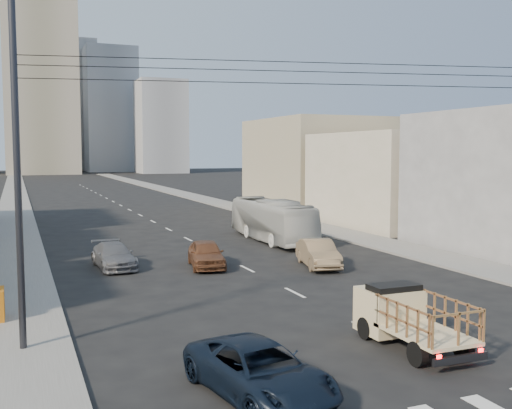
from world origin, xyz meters
TOP-DOWN VIEW (x-y plane):
  - ground at (0.00, 0.00)m, footprint 420.00×420.00m
  - sidewalk_left at (-11.75, 70.00)m, footprint 3.50×180.00m
  - sidewalk_right at (11.75, 70.00)m, footprint 3.50×180.00m
  - lane_dashes at (0.00, 53.00)m, footprint 0.15×104.00m
  - flatbed_pickup at (0.16, -0.20)m, footprint 1.95×4.41m
  - navy_pickup at (-5.85, -2.07)m, footprint 3.15×5.33m
  - city_bus at (5.33, 22.92)m, footprint 2.75×10.78m
  - sedan_brown at (-1.94, 15.24)m, footprint 2.51×4.64m
  - sedan_tan at (3.85, 13.06)m, footprint 2.58×4.79m
  - sedan_grey at (-6.70, 16.98)m, footprint 2.17×4.75m
  - streetlamp_left at (-11.39, 4.00)m, footprint 2.36×0.25m
  - overhead_wires at (0.00, 1.50)m, footprint 23.01×5.02m
  - bldg_right_mid at (19.50, 28.00)m, footprint 11.00×14.00m
  - bldg_right_far at (20.00, 44.00)m, footprint 12.00×16.00m
  - high_rise_tower at (-4.00, 170.00)m, footprint 20.00×20.00m
  - midrise_ne at (18.00, 185.00)m, footprint 16.00×16.00m
  - midrise_back at (6.00, 200.00)m, footprint 18.00×18.00m
  - midrise_east at (30.00, 165.00)m, footprint 14.00×14.00m

SIDE VIEW (x-z plane):
  - ground at x=0.00m, z-range 0.00..0.00m
  - lane_dashes at x=0.00m, z-range 0.00..0.01m
  - sidewalk_left at x=-11.75m, z-range 0.00..0.12m
  - sidewalk_right at x=11.75m, z-range 0.00..0.12m
  - sedan_grey at x=-6.70m, z-range 0.00..1.35m
  - navy_pickup at x=-5.85m, z-range 0.00..1.39m
  - sedan_tan at x=3.85m, z-range 0.00..1.50m
  - sedan_brown at x=-1.94m, z-range 0.00..1.50m
  - flatbed_pickup at x=0.16m, z-range 0.14..2.04m
  - city_bus at x=5.33m, z-range 0.00..2.99m
  - bldg_right_mid at x=19.50m, z-range 0.00..8.00m
  - bldg_right_far at x=20.00m, z-range 0.00..10.00m
  - streetlamp_left at x=-11.39m, z-range 0.44..12.44m
  - overhead_wires at x=0.00m, z-range 8.60..9.33m
  - midrise_east at x=30.00m, z-range 0.00..28.00m
  - midrise_ne at x=18.00m, z-range 0.00..40.00m
  - midrise_back at x=6.00m, z-range 0.00..44.00m
  - high_rise_tower at x=-4.00m, z-range 0.00..60.00m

